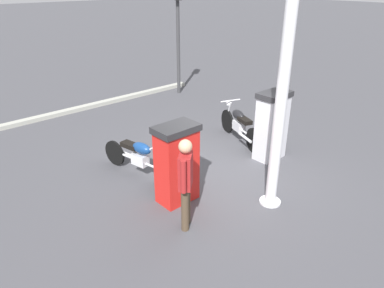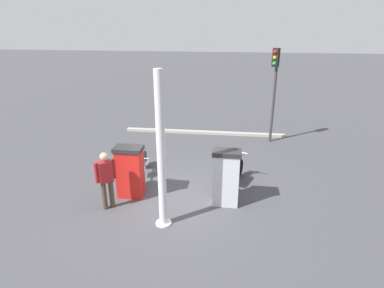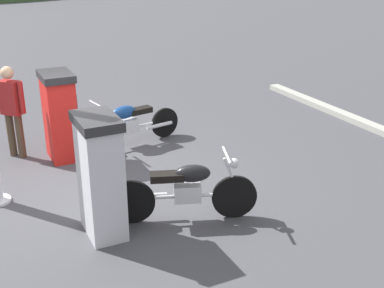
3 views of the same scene
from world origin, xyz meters
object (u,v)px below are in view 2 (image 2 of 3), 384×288
Objects in this scene: fuel_pump_near at (226,177)px; canopy_support_pole at (161,156)px; motorcycle_far_pump at (143,164)px; attendant_person at (106,177)px; roadside_traffic_light at (275,80)px; motorcycle_near_pump at (232,172)px; fuel_pump_far at (130,171)px.

canopy_support_pole reaches higher than fuel_pump_near.
attendant_person reaches higher than motorcycle_far_pump.
attendant_person is 0.42× the size of roadside_traffic_light.
fuel_pump_near reaches higher than motorcycle_near_pump.
fuel_pump_far reaches higher than motorcycle_far_pump.
canopy_support_pole reaches higher than attendant_person.
canopy_support_pole is at bearing -106.30° from attendant_person.
fuel_pump_far is 2.06m from canopy_support_pole.
canopy_support_pole is at bearing 145.47° from motorcycle_near_pump.
canopy_support_pole is at bearing 129.93° from fuel_pump_near.
attendant_person is at bearing 170.10° from motorcycle_far_pump.
motorcycle_near_pump is 0.50× the size of canopy_support_pole.
fuel_pump_near is 0.99× the size of attendant_person.
roadside_traffic_light is (5.40, -4.30, 1.88)m from fuel_pump_far.
fuel_pump_far is 0.40× the size of canopy_support_pole.
motorcycle_near_pump is 1.18× the size of attendant_person.
roadside_traffic_light is 7.32m from canopy_support_pole.
motorcycle_far_pump is (1.22, 0.04, -0.31)m from fuel_pump_far.
canopy_support_pole is (-0.49, -1.66, 0.91)m from attendant_person.
motorcycle_far_pump is at bearing 2.02° from fuel_pump_far.
motorcycle_near_pump is 3.14m from canopy_support_pole.
motorcycle_far_pump is 3.10m from canopy_support_pole.
attendant_person is (-0.74, 3.12, 0.12)m from fuel_pump_near.
fuel_pump_near is 1.05× the size of fuel_pump_far.
fuel_pump_near reaches higher than fuel_pump_far.
fuel_pump_near is 5.91m from roadside_traffic_light.
canopy_support_pole is at bearing 155.45° from roadside_traffic_light.
roadside_traffic_light reaches higher than motorcycle_near_pump.
motorcycle_near_pump is at bearing -69.00° from fuel_pump_far.
canopy_support_pole is at bearing -133.74° from fuel_pump_far.
canopy_support_pole is (-2.45, -1.32, 1.38)m from motorcycle_far_pump.
motorcycle_near_pump is at bearing -92.36° from motorcycle_far_pump.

